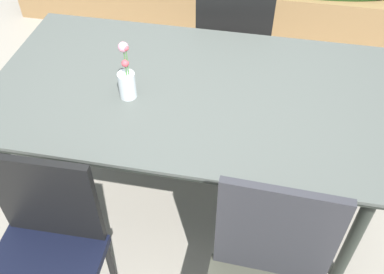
% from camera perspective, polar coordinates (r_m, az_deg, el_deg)
% --- Properties ---
extents(ground_plane, '(12.00, 12.00, 0.00)m').
position_cam_1_polar(ground_plane, '(2.65, -1.03, -5.66)').
color(ground_plane, gray).
extents(dining_table, '(1.89, 1.04, 0.78)m').
position_cam_1_polar(dining_table, '(2.08, 0.00, 4.95)').
color(dining_table, '#4C514C').
rests_on(dining_table, ground).
extents(chair_near_left, '(0.44, 0.44, 0.94)m').
position_cam_1_polar(chair_near_left, '(1.83, -18.76, -14.00)').
color(chair_near_left, black).
rests_on(chair_near_left, ground).
extents(chair_far_side, '(0.51, 0.51, 0.99)m').
position_cam_1_polar(chair_far_side, '(2.80, 5.27, 12.43)').
color(chair_far_side, black).
rests_on(chair_far_side, ground).
extents(flower_vase, '(0.08, 0.08, 0.28)m').
position_cam_1_polar(flower_vase, '(1.96, -8.52, 7.35)').
color(flower_vase, silver).
rests_on(flower_vase, dining_table).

